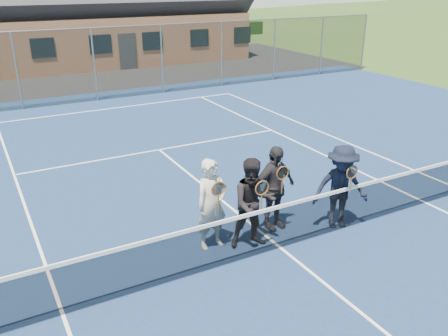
# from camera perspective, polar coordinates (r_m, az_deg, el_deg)

# --- Properties ---
(ground) EXTENTS (220.00, 220.00, 0.00)m
(ground) POSITION_cam_1_polar(r_m,az_deg,el_deg) (27.32, -18.45, 10.56)
(ground) COLOR #2D4819
(ground) RESTS_ON ground
(court_surface) EXTENTS (30.00, 30.00, 0.02)m
(court_surface) POSITION_cam_1_polar(r_m,az_deg,el_deg) (9.41, 6.79, -9.58)
(court_surface) COLOR navy
(court_surface) RESTS_ON ground
(hedge_row) EXTENTS (40.00, 1.20, 1.10)m
(hedge_row) POSITION_cam_1_polar(r_m,az_deg,el_deg) (38.99, -22.15, 14.06)
(hedge_row) COLOR black
(hedge_row) RESTS_ON ground
(court_markings) EXTENTS (11.03, 23.83, 0.01)m
(court_markings) POSITION_cam_1_polar(r_m,az_deg,el_deg) (9.40, 6.80, -9.50)
(court_markings) COLOR white
(court_markings) RESTS_ON court_surface
(tennis_net) EXTENTS (11.68, 0.08, 1.10)m
(tennis_net) POSITION_cam_1_polar(r_m,az_deg,el_deg) (9.15, 6.94, -6.75)
(tennis_net) COLOR slate
(tennis_net) RESTS_ON ground
(perimeter_fence) EXTENTS (30.07, 0.07, 3.02)m
(perimeter_fence) POSITION_cam_1_polar(r_m,az_deg,el_deg) (20.79, -15.34, 11.89)
(perimeter_fence) COLOR slate
(perimeter_fence) RESTS_ON ground
(player_a) EXTENTS (0.69, 0.53, 1.80)m
(player_a) POSITION_cam_1_polar(r_m,az_deg,el_deg) (8.98, -1.48, -4.38)
(player_a) COLOR beige
(player_a) RESTS_ON court_surface
(player_b) EXTENTS (1.03, 0.89, 1.80)m
(player_b) POSITION_cam_1_polar(r_m,az_deg,el_deg) (9.04, 3.57, -4.27)
(player_b) COLOR black
(player_b) RESTS_ON court_surface
(player_c) EXTENTS (1.10, 0.56, 1.80)m
(player_c) POSITION_cam_1_polar(r_m,az_deg,el_deg) (9.71, 6.02, -2.41)
(player_c) COLOR #242429
(player_c) RESTS_ON court_surface
(player_d) EXTENTS (1.33, 1.05, 1.80)m
(player_d) POSITION_cam_1_polar(r_m,az_deg,el_deg) (9.99, 13.87, -2.24)
(player_d) COLOR black
(player_d) RESTS_ON court_surface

